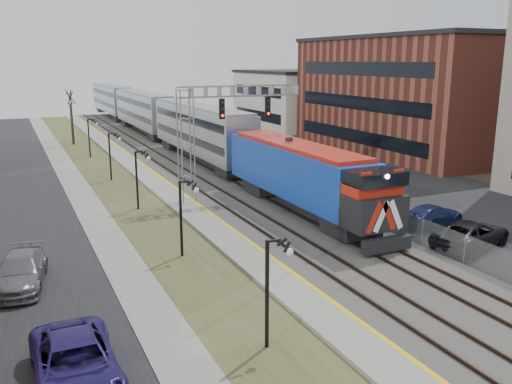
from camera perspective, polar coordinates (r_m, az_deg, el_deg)
street_west at (r=43.59m, az=-24.00°, el=-0.54°), size 7.00×120.00×0.04m
sidewalk at (r=43.82m, az=-18.13°, el=0.07°), size 2.00×120.00×0.08m
grass_median at (r=44.23m, az=-14.28°, el=0.45°), size 4.00×120.00×0.06m
platform at (r=44.82m, az=-10.53°, el=0.93°), size 2.00×120.00×0.24m
ballast_bed at (r=46.26m, az=-4.52°, el=1.49°), size 8.00×120.00×0.20m
parking_lot at (r=51.56m, az=8.10°, el=2.58°), size 16.00×120.00×0.04m
platform_edge at (r=45.01m, az=-9.45°, el=1.19°), size 0.24×120.00×0.01m
track_near at (r=45.59m, az=-6.88°, el=1.48°), size 1.58×120.00×0.15m
track_far at (r=46.74m, az=-2.80°, el=1.87°), size 1.58×120.00×0.15m
train at (r=67.98m, az=-10.17°, el=7.65°), size 3.00×85.85×5.33m
signal_gantry at (r=37.92m, az=-4.94°, el=7.20°), size 9.00×1.07×8.15m
lampposts at (r=27.96m, az=-8.08°, el=-2.75°), size 0.14×62.14×4.00m
fence at (r=47.69m, az=0.20°, el=2.77°), size 0.04×120.00×1.60m
buildings_east at (r=56.84m, az=22.60°, el=9.10°), size 16.00×76.00×15.00m
car_lot_c at (r=31.42m, az=21.71°, el=-4.19°), size 5.68×3.82×1.45m
car_lot_d at (r=34.62m, az=18.08°, el=-2.41°), size 4.75×2.66×1.30m
car_lot_e at (r=39.33m, az=10.04°, el=0.14°), size 4.84×2.86×1.54m
car_lot_f at (r=55.24m, az=1.43°, el=4.12°), size 4.12×1.97×1.30m
car_street_a at (r=18.27m, az=-18.45°, el=-16.95°), size 2.51×5.43×1.51m
car_street_b at (r=26.45m, az=-23.55°, el=-7.73°), size 2.74×5.13×1.41m
car_lot_g at (r=61.12m, az=-0.51°, el=5.06°), size 4.03×1.98×1.32m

